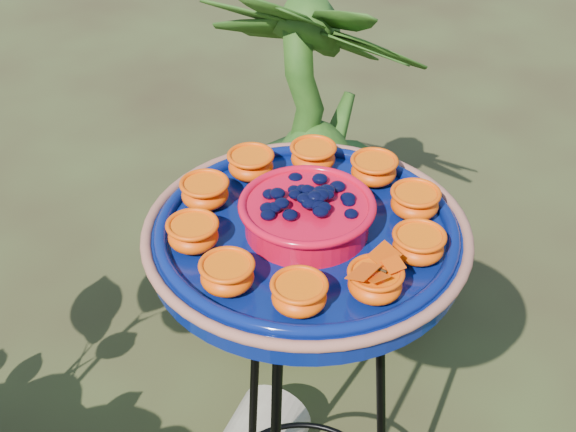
% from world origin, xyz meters
% --- Properties ---
extents(tripod_stand, '(0.38, 0.39, 0.93)m').
position_xyz_m(tripod_stand, '(0.08, 0.03, 0.56)').
color(tripod_stand, black).
rests_on(tripod_stand, ground).
extents(feeder_dish, '(0.53, 0.53, 0.11)m').
position_xyz_m(feeder_dish, '(0.08, 0.03, 0.97)').
color(feeder_dish, '#071555').
rests_on(feeder_dish, tripod_stand).
extents(shrub_back_right, '(0.74, 0.74, 1.03)m').
position_xyz_m(shrub_back_right, '(0.79, 0.62, 0.52)').
color(shrub_back_right, '#1E4512').
rests_on(shrub_back_right, ground).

